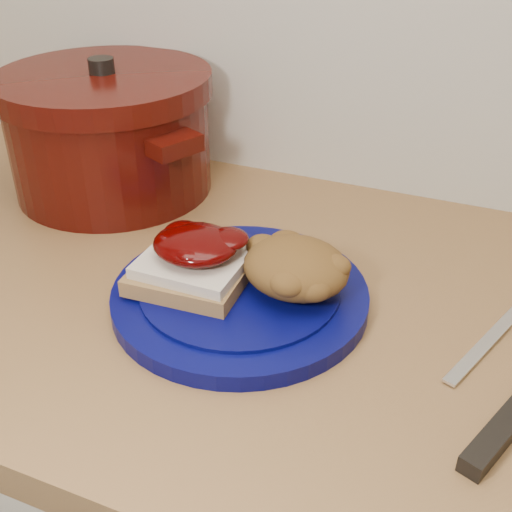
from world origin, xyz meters
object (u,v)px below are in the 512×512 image
at_px(dutch_oven, 110,132).
at_px(pepper_grinder, 93,143).
at_px(butter_knife, 490,340).
at_px(plate, 240,296).

bearing_deg(dutch_oven, pepper_grinder, 180.00).
xyz_separation_m(butter_knife, pepper_grinder, (-0.56, 0.15, 0.06)).
xyz_separation_m(plate, butter_knife, (0.25, 0.03, -0.01)).
xyz_separation_m(plate, dutch_oven, (-0.28, 0.19, 0.08)).
relative_size(butter_knife, pepper_grinder, 1.37).
bearing_deg(dutch_oven, butter_knife, -16.20).
bearing_deg(plate, dutch_oven, 145.89).
distance_m(plate, pepper_grinder, 0.37).
height_order(dutch_oven, pepper_grinder, dutch_oven).
distance_m(butter_knife, pepper_grinder, 0.59).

